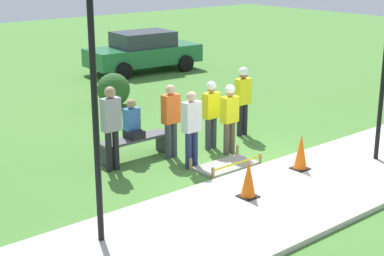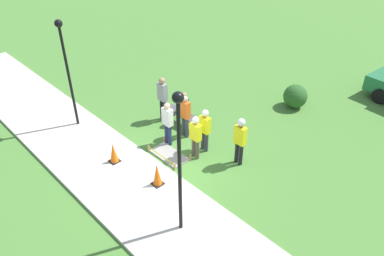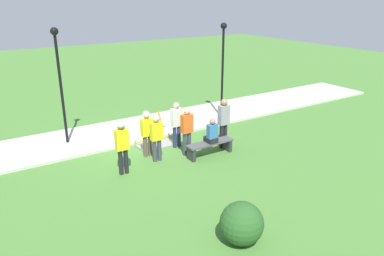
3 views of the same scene
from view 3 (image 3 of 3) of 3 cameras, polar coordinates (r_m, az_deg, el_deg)
ground_plane at (r=14.44m, az=-7.76°, el=-2.38°), size 60.00×60.00×0.00m
sidewalk at (r=15.68m, az=-10.06°, el=-0.49°), size 28.00×2.93×0.10m
wet_concrete_patch at (r=14.14m, az=-5.35°, el=-2.62°), size 1.47×0.78×0.26m
traffic_cone_near_patch at (r=15.77m, az=-5.07°, el=1.45°), size 0.34×0.34×0.73m
traffic_cone_far_patch at (r=14.73m, az=-11.06°, el=-0.11°), size 0.34×0.34×0.78m
park_bench at (r=13.19m, az=2.77°, el=-2.76°), size 1.76×0.44×0.50m
person_seated_on_bench at (r=12.99m, az=3.03°, el=-0.78°), size 0.36×0.44×0.89m
worker_supervisor at (r=11.77m, az=-10.61°, el=-2.17°), size 0.40×0.26×1.79m
worker_assistant at (r=12.57m, az=-5.43°, el=-0.93°), size 0.40×0.24×1.66m
worker_trainee at (r=12.99m, az=-6.90°, el=-0.30°), size 0.40×0.24×1.66m
bystander_in_orange_shirt at (r=13.01m, az=-0.79°, el=-0.11°), size 0.40×0.23×1.72m
bystander_in_gray_shirt at (r=13.68m, az=-2.36°, el=0.89°), size 0.40×0.23×1.72m
bystander_in_white_shirt at (r=13.65m, az=4.85°, el=1.22°), size 0.40×0.25×1.87m
lamppost_near at (r=14.21m, az=-19.61°, el=8.26°), size 0.28×0.28×4.23m
lamppost_far at (r=16.56m, az=4.73°, el=10.68°), size 0.28×0.28×4.16m
shrub_rounded_near at (r=8.81m, az=7.57°, el=-14.21°), size 1.01×1.01×1.01m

